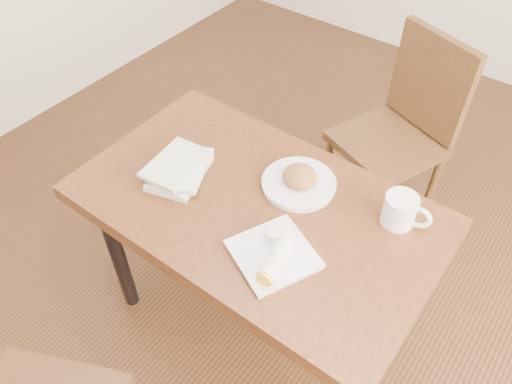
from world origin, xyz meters
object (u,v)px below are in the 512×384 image
Objects in this scene: chair_far at (404,124)px; coffee_mug at (401,210)px; table at (256,220)px; plate_burrito at (274,256)px; plate_scone at (299,181)px; book_stack at (180,169)px.

coffee_mug is at bearing -69.31° from chair_far.
table is at bearing -153.50° from coffee_mug.
plate_scone is at bearing 110.31° from plate_burrito.
coffee_mug is (0.28, -0.73, 0.26)m from chair_far.
chair_far is 3.47× the size of book_stack.
plate_scone is 0.35m from coffee_mug.
coffee_mug is at bearing 20.34° from book_stack.
plate_burrito is at bearing -69.69° from plate_scone.
table is 0.96m from chair_far.
coffee_mug is at bearing 9.51° from plate_scone.
book_stack is (-0.47, 0.10, 0.01)m from plate_burrito.
coffee_mug is at bearing 26.50° from table.
book_stack is at bearing 167.69° from plate_burrito.
plate_burrito is at bearing -122.18° from coffee_mug.
plate_burrito is 1.09× the size of book_stack.
plate_scone is (-0.06, -0.79, 0.23)m from chair_far.
plate_scone is 0.93× the size of book_stack.
chair_far is 1.11m from book_stack.
chair_far reaches higher than book_stack.
chair_far is 0.83m from coffee_mug.
table is 0.20m from plate_scone.
coffee_mug is 0.57× the size of book_stack.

